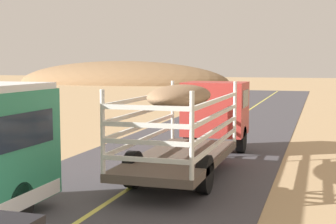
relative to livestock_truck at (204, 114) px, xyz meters
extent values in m
cube|color=#B2332D|center=(0.00, 2.16, 0.03)|extent=(2.50, 2.20, 2.20)
cube|color=#192333|center=(0.00, 2.16, 0.48)|extent=(2.53, 1.54, 0.70)
cube|color=brown|center=(0.00, -3.24, -1.07)|extent=(2.50, 6.40, 0.24)
cylinder|color=silver|center=(-1.19, -0.10, 0.15)|extent=(0.12, 0.12, 2.20)
cylinder|color=silver|center=(1.19, -0.10, 0.15)|extent=(0.12, 0.12, 2.20)
cylinder|color=silver|center=(-1.19, -6.38, 0.15)|extent=(0.12, 0.12, 2.20)
cylinder|color=silver|center=(1.19, -6.38, 0.15)|extent=(0.12, 0.12, 2.20)
cube|color=silver|center=(-1.21, -3.24, -0.51)|extent=(0.08, 6.30, 0.12)
cube|color=silver|center=(1.21, -3.24, -0.51)|extent=(0.08, 6.30, 0.12)
cube|color=silver|center=(0.00, -6.40, -0.51)|extent=(2.40, 0.08, 0.12)
cube|color=silver|center=(-1.21, -3.24, -0.07)|extent=(0.08, 6.30, 0.12)
cube|color=silver|center=(1.21, -3.24, -0.07)|extent=(0.08, 6.30, 0.12)
cube|color=silver|center=(0.00, -6.40, -0.07)|extent=(2.40, 0.08, 0.12)
cube|color=silver|center=(-1.21, -3.24, 0.37)|extent=(0.08, 6.30, 0.12)
cube|color=silver|center=(1.21, -3.24, 0.37)|extent=(0.08, 6.30, 0.12)
cube|color=silver|center=(0.00, -6.40, 0.37)|extent=(2.40, 0.08, 0.12)
cube|color=silver|center=(-1.21, -3.24, 0.81)|extent=(0.08, 6.30, 0.12)
cube|color=silver|center=(1.21, -3.24, 0.81)|extent=(0.08, 6.30, 0.12)
cube|color=silver|center=(0.00, -6.40, 0.81)|extent=(2.40, 0.08, 0.12)
ellipsoid|color=#8C6B4C|center=(0.00, -3.24, 0.90)|extent=(1.75, 3.84, 0.70)
cylinder|color=black|center=(-1.09, 2.16, -1.22)|extent=(0.32, 1.10, 1.10)
cylinder|color=black|center=(1.09, 2.16, -1.22)|extent=(0.32, 1.10, 1.10)
cylinder|color=black|center=(-1.09, -4.52, -1.22)|extent=(0.32, 1.10, 1.10)
cylinder|color=black|center=(1.09, -4.52, -1.22)|extent=(0.32, 1.10, 1.10)
cylinder|color=black|center=(-2.38, -8.46, -1.27)|extent=(0.30, 1.00, 1.00)
ellipsoid|color=olive|center=(-30.28, 64.07, -1.79)|extent=(39.95, 18.24, 8.12)
camera|label=1|loc=(4.15, -17.85, 1.92)|focal=52.40mm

